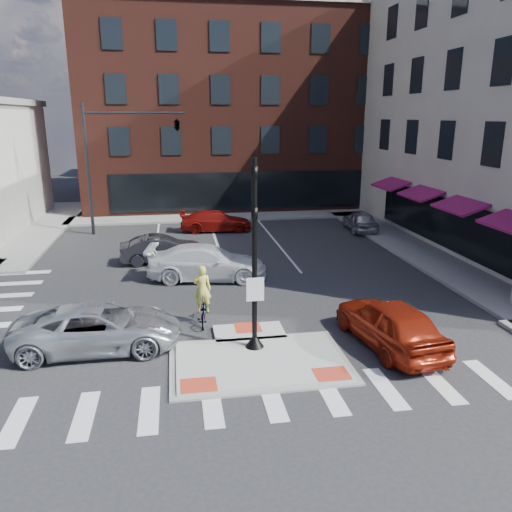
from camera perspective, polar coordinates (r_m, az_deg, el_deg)
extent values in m
plane|color=#28282B|center=(15.95, 0.07, -11.31)|extent=(120.00, 120.00, 0.00)
cube|color=gray|center=(15.50, 0.38, -12.04)|extent=(5.40, 3.60, 0.06)
cube|color=#A8A8A3|center=(15.49, 0.38, -11.94)|extent=(5.00, 3.20, 0.12)
cube|color=#A8A8A3|center=(17.35, -0.80, -8.75)|extent=(2.40, 1.40, 0.12)
cube|color=red|center=(14.24, -6.58, -14.43)|extent=(1.00, 0.80, 0.01)
cube|color=red|center=(14.84, 8.63, -13.17)|extent=(1.00, 0.80, 0.01)
cube|color=red|center=(17.59, -0.94, -8.16)|extent=(0.90, 0.90, 0.01)
cube|color=gray|center=(35.83, -23.14, 2.93)|extent=(3.00, 20.00, 0.15)
cube|color=gray|center=(28.29, 18.69, 0.21)|extent=(3.00, 24.00, 0.15)
cube|color=gray|center=(37.10, -0.88, 4.62)|extent=(26.00, 3.00, 0.15)
cube|color=#55241A|center=(46.32, -2.81, 16.06)|extent=(24.00, 18.00, 15.00)
cube|color=#BEB6A2|center=(46.99, -2.95, 25.49)|extent=(24.40, 18.40, 0.60)
cube|color=black|center=(37.79, -1.12, 7.47)|extent=(20.00, 0.12, 2.80)
cube|color=black|center=(28.50, 21.11, 3.46)|extent=(0.12, 16.00, 2.60)
cube|color=#A81662|center=(27.92, 20.14, 6.15)|extent=(1.46, 3.00, 0.58)
cube|color=#A81662|center=(33.22, 15.13, 7.96)|extent=(1.46, 3.00, 0.58)
cube|color=slate|center=(66.07, -11.06, 13.54)|extent=(10.00, 12.00, 10.00)
cube|color=brown|center=(68.96, 0.16, 14.74)|extent=(12.00, 12.00, 12.00)
cone|color=black|center=(16.15, -0.16, -9.58)|extent=(0.60, 0.60, 0.45)
cylinder|color=black|center=(15.15, -0.17, 0.23)|extent=(0.16, 0.16, 5.80)
cube|color=white|center=(15.37, -0.10, -3.85)|extent=(0.55, 0.04, 0.75)
imported|color=black|center=(14.73, -0.18, 8.12)|extent=(0.18, 0.22, 1.10)
imported|color=black|center=(14.93, -0.17, 3.55)|extent=(0.18, 0.22, 1.10)
cylinder|color=black|center=(32.59, -18.65, 9.23)|extent=(0.20, 0.20, 8.00)
cylinder|color=black|center=(32.09, -13.71, 15.60)|extent=(6.00, 0.14, 0.14)
imported|color=black|center=(32.02, -9.03, 14.77)|extent=(0.48, 2.24, 0.90)
imported|color=silver|center=(16.86, -17.59, -7.81)|extent=(5.25, 2.45, 1.45)
imported|color=maroon|center=(16.82, 15.06, -7.41)|extent=(2.54, 4.90, 1.60)
imported|color=white|center=(22.89, -5.62, -0.73)|extent=(5.69, 3.00, 1.57)
imported|color=#2A292F|center=(25.87, -10.69, 0.79)|extent=(4.28, 1.75, 1.38)
imported|color=#B8BAC0|center=(33.15, 11.82, 3.96)|extent=(1.84, 3.97, 1.32)
imported|color=maroon|center=(32.49, -4.60, 4.02)|extent=(4.67, 2.11, 1.33)
imported|color=#3F3F44|center=(18.16, -6.08, -6.34)|extent=(0.74, 1.77, 0.91)
imported|color=#DED94E|center=(17.85, -6.16, -3.77)|extent=(0.67, 0.47, 1.74)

